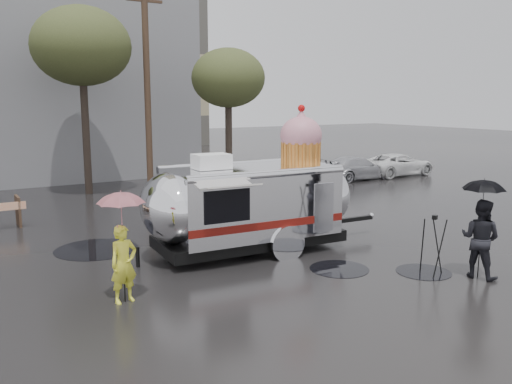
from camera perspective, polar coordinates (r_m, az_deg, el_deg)
ground at (r=11.68m, az=2.00°, el=-11.13°), size 120.00×120.00×0.00m
puddles at (r=14.56m, az=-5.24°, el=-6.87°), size 8.08×8.01×0.01m
utility_pole at (r=24.62m, az=-11.37°, el=10.67°), size 1.60×0.28×9.00m
tree_mid at (r=24.93m, az=-17.91°, el=14.34°), size 4.20×4.20×8.03m
tree_right at (r=25.17m, az=-2.94°, el=11.81°), size 3.36×3.36×6.42m
parked_cars at (r=27.82m, az=8.67°, el=2.57°), size 13.20×1.90×1.50m
airstream_trailer at (r=14.86m, az=-0.32°, el=-0.81°), size 7.59×3.01×4.09m
person_left at (r=11.56m, az=-13.76°, el=-7.37°), size 0.66×0.50×1.63m
umbrella_pink at (r=11.28m, az=-13.99°, el=-1.85°), size 1.18×1.18×2.35m
person_right at (r=13.75m, az=22.54°, el=-4.56°), size 0.74×1.01×1.88m
umbrella_black at (r=13.55m, az=22.82°, el=-0.37°), size 1.20×1.20×2.37m
tripod at (r=13.58m, az=18.18°, el=-4.81°), size 0.60×0.58×1.47m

